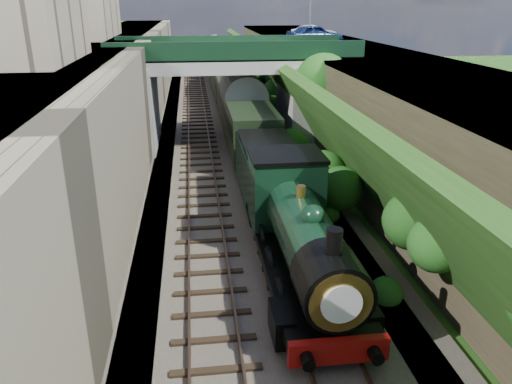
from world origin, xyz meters
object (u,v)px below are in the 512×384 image
Objects in this scene: locomotive at (301,236)px; tender at (269,175)px; road_bridge at (240,87)px; car_silver at (314,33)px; tree at (324,85)px; car_blue at (315,35)px; lamppost at (311,1)px.

tender is (-0.00, 7.36, -0.27)m from locomotive.
road_bridge reaches higher than tender.
car_silver reaches higher than road_bridge.
tender is at bearing 169.73° from car_silver.
car_silver reaches higher than locomotive.
car_silver reaches higher than tree.
locomotive is at bearing -89.22° from road_bridge.
tender is (-7.32, -22.23, -5.29)m from car_silver.
tree reaches higher than locomotive.
locomotive is at bearing -106.99° from tree.
car_blue is at bearing 70.44° from tender.
lamppost is (6.12, 5.98, 5.49)m from road_bridge.
tree is 10.68m from lamppost.
locomotive is (-7.32, -29.59, -5.02)m from car_silver.
lamppost reaches higher than tender.
car_blue is at bearing 175.62° from car_silver.
car_blue is 0.76× the size of tender.
car_silver is 0.39× the size of locomotive.
tree is 10.33m from car_blue.
lamppost is 20.06m from tender.
tree is 1.10× the size of lamppost.
lamppost is 26.64m from locomotive.
lamppost reaches higher than tree.
tree is (4.97, -3.42, 0.57)m from road_bridge.
lamppost is 1.31× the size of car_blue.
car_silver is (1.46, 4.76, -2.66)m from lamppost.
tree reaches higher than tender.
tender is (0.26, -11.48, -2.46)m from road_bridge.
lamppost reaches higher than car_silver.
lamppost reaches higher than road_bridge.
car_blue is 0.45× the size of locomotive.
locomotive is 1.70× the size of tender.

